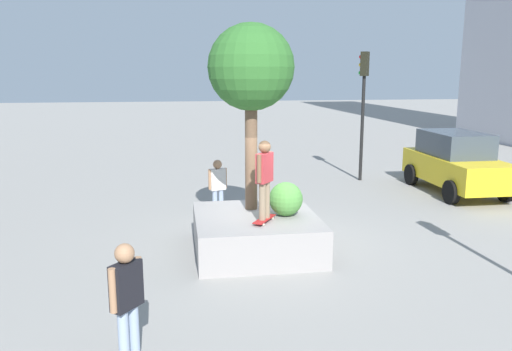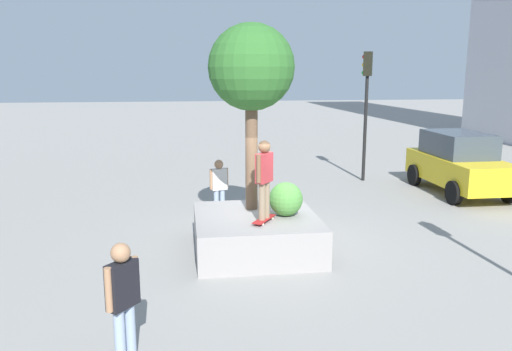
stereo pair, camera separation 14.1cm
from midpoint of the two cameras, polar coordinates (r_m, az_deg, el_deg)
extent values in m
plane|color=gray|center=(12.06, 1.86, -7.58)|extent=(120.00, 120.00, 0.00)
cube|color=gray|center=(11.42, 0.36, -6.48)|extent=(2.83, 2.68, 0.83)
cylinder|color=brown|center=(11.56, -0.16, 2.72)|extent=(0.28, 0.28, 2.69)
sphere|color=#2D6628|center=(11.42, -0.16, 12.04)|extent=(1.92, 1.92, 1.92)
sphere|color=#4C8C3D|center=(11.21, 3.72, -2.65)|extent=(0.75, 0.75, 0.75)
cube|color=#A51E1E|center=(10.80, 1.28, -4.89)|extent=(0.79, 0.61, 0.02)
sphere|color=beige|center=(11.06, 1.41, -4.68)|extent=(0.06, 0.06, 0.06)
sphere|color=beige|center=(11.00, 2.21, -4.78)|extent=(0.06, 0.06, 0.06)
sphere|color=beige|center=(10.61, 0.32, -5.38)|extent=(0.06, 0.06, 0.06)
sphere|color=beige|center=(10.55, 1.15, -5.49)|extent=(0.06, 0.06, 0.06)
cylinder|color=#847056|center=(10.61, 1.05, -2.93)|extent=(0.14, 0.14, 0.79)
cylinder|color=#847056|center=(10.77, 1.53, -2.72)|extent=(0.14, 0.14, 0.79)
cube|color=#B23338|center=(10.54, 1.31, 0.88)|extent=(0.47, 0.42, 0.62)
cylinder|color=brown|center=(10.33, 0.69, 0.76)|extent=(0.10, 0.10, 0.58)
cylinder|color=brown|center=(10.74, 1.90, 1.17)|extent=(0.10, 0.10, 0.58)
sphere|color=brown|center=(10.47, 1.32, 3.23)|extent=(0.26, 0.26, 0.26)
cube|color=gold|center=(18.06, 22.00, 0.62)|extent=(4.32, 1.85, 0.86)
cube|color=#38424C|center=(18.12, 21.86, 3.29)|extent=(2.42, 1.61, 0.77)
cylinder|color=black|center=(17.48, 26.68, -1.55)|extent=(0.73, 0.22, 0.73)
cylinder|color=black|center=(16.53, 21.48, -1.81)|extent=(0.73, 0.22, 0.73)
cylinder|color=black|center=(19.76, 22.25, 0.20)|extent=(0.73, 0.22, 0.73)
cylinder|color=black|center=(18.93, 17.49, 0.07)|extent=(0.73, 0.22, 0.73)
cylinder|color=black|center=(19.03, 12.31, 5.08)|extent=(0.12, 0.12, 3.80)
cube|color=black|center=(18.93, 12.62, 12.10)|extent=(0.37, 0.36, 0.85)
sphere|color=red|center=(18.98, 12.22, 12.85)|extent=(0.14, 0.14, 0.14)
sphere|color=gold|center=(18.98, 12.18, 12.01)|extent=(0.14, 0.14, 0.14)
sphere|color=green|center=(18.98, 12.14, 11.16)|extent=(0.14, 0.14, 0.14)
cylinder|color=#8C9EB7|center=(7.58, -13.35, -16.60)|extent=(0.15, 0.15, 0.82)
cylinder|color=#8C9EB7|center=(7.46, -14.44, -17.15)|extent=(0.15, 0.15, 0.82)
cube|color=black|center=(7.21, -14.17, -11.76)|extent=(0.48, 0.44, 0.64)
cylinder|color=#9E7251|center=(7.36, -12.82, -11.05)|extent=(0.10, 0.10, 0.60)
cylinder|color=#9E7251|center=(7.05, -15.60, -12.23)|extent=(0.10, 0.10, 0.60)
sphere|color=#9E7251|center=(7.04, -14.35, -8.37)|extent=(0.27, 0.27, 0.27)
cylinder|color=#8C9EB7|center=(14.22, -3.50, -3.04)|extent=(0.14, 0.14, 0.75)
cylinder|color=#8C9EB7|center=(14.16, -4.18, -3.11)|extent=(0.14, 0.14, 0.75)
cube|color=silver|center=(14.03, -3.87, -0.42)|extent=(0.30, 0.46, 0.59)
cylinder|color=#9E7251|center=(14.11, -3.03, -0.27)|extent=(0.09, 0.09, 0.56)
cylinder|color=#9E7251|center=(13.95, -4.73, -0.43)|extent=(0.09, 0.09, 0.56)
sphere|color=#9E7251|center=(13.95, -3.90, 1.26)|extent=(0.25, 0.25, 0.25)
camera|label=1|loc=(0.07, -89.64, 0.07)|focal=35.76mm
camera|label=2|loc=(0.07, 90.36, -0.07)|focal=35.76mm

